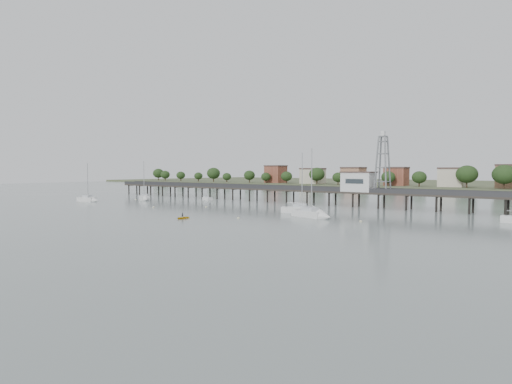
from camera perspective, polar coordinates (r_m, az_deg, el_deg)
ground_plane at (r=86.50m, az=-20.24°, el=-3.69°), size 500.00×500.00×0.00m
pier at (r=128.03m, az=3.28°, el=0.31°), size 150.00×5.00×5.50m
pier_building at (r=115.42m, az=13.51°, el=1.37°), size 8.40×5.40×5.30m
lattice_tower at (r=112.81m, az=16.54°, el=3.54°), size 3.20×3.20×15.50m
sailboat_b at (r=140.90m, az=-14.63°, el=-0.82°), size 8.11×5.73×13.15m
sailboat_d at (r=87.71m, az=7.91°, el=-3.02°), size 9.51×4.80×15.00m
sailboat_c at (r=97.38m, az=6.72°, el=-2.42°), size 9.09×5.63×14.43m
sailboat_a at (r=140.23m, az=-21.30°, el=-0.94°), size 7.68×3.53×12.32m
white_tender at (r=137.76m, az=-6.53°, el=-0.89°), size 4.33×2.86×1.56m
yellow_dinghy at (r=86.78m, az=-9.77°, el=-3.52°), size 2.16×0.70×2.99m
dinghy_occupant at (r=86.78m, az=-9.77°, el=-3.52°), size 0.60×1.05×0.24m
mooring_buoys at (r=106.32m, az=-6.79°, el=-2.26°), size 83.51×20.37×0.39m
far_shore at (r=293.68m, az=23.89°, el=1.02°), size 500.00×170.00×10.40m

